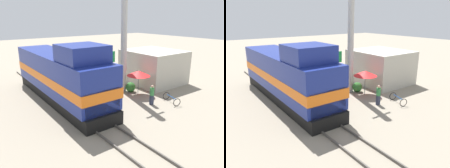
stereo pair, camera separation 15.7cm
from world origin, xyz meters
TOP-DOWN VIEW (x-y plane):
  - ground_plane at (0.00, 0.00)m, footprint 120.00×120.00m
  - rail_near at (-0.72, 0.00)m, footprint 0.08×33.12m
  - rail_far at (0.72, 0.00)m, footprint 0.08×33.12m
  - locomotive at (0.00, 4.15)m, footprint 3.07×13.51m
  - utility_pole at (5.61, 3.01)m, footprint 1.80×0.55m
  - vendor_umbrella at (6.10, 1.49)m, footprint 2.10×2.10m
  - billboard_sign at (4.53, 4.60)m, footprint 2.50×0.12m
  - shrub_cluster at (6.03, 2.43)m, footprint 0.92×0.92m
  - person_bystander at (5.32, -0.95)m, footprint 0.34×0.34m
  - bicycle at (6.91, -1.64)m, footprint 1.12×1.72m
  - building_block_distant at (10.04, 3.44)m, footprint 5.08×5.61m

SIDE VIEW (x-z plane):
  - ground_plane at x=0.00m, z-range 0.00..0.00m
  - rail_near at x=-0.72m, z-range 0.00..0.15m
  - rail_far at x=0.72m, z-range 0.00..0.15m
  - bicycle at x=6.91m, z-range 0.01..0.66m
  - shrub_cluster at x=6.03m, z-range 0.00..0.92m
  - person_bystander at x=5.32m, z-range 0.07..1.71m
  - building_block_distant at x=10.04m, z-range 0.00..3.42m
  - vendor_umbrella at x=6.10m, z-range 0.87..3.10m
  - locomotive at x=0.00m, z-range -0.42..4.61m
  - billboard_sign at x=4.53m, z-range 1.00..4.60m
  - utility_pole at x=5.61m, z-range 0.03..11.58m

